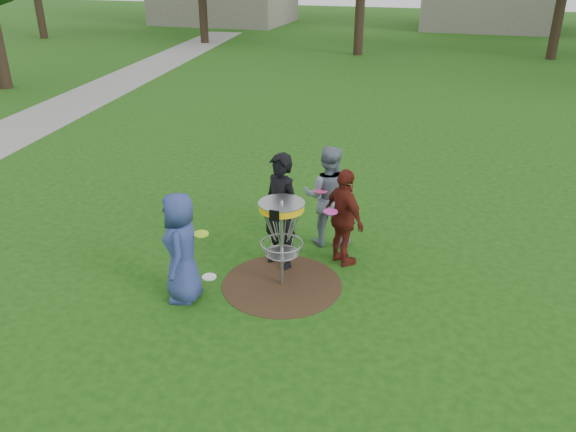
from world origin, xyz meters
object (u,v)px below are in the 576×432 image
(player_black, at_px, (280,212))
(disc_golf_basket, at_px, (282,223))
(player_blue, at_px, (181,248))
(player_maroon, at_px, (344,218))
(player_grey, at_px, (328,196))

(player_black, bearing_deg, disc_golf_basket, -42.00)
(player_black, bearing_deg, player_blue, -99.69)
(player_maroon, bearing_deg, disc_golf_basket, 95.61)
(player_grey, relative_size, disc_golf_basket, 1.26)
(player_maroon, bearing_deg, player_grey, -11.87)
(disc_golf_basket, bearing_deg, player_grey, 78.40)
(player_blue, height_order, disc_golf_basket, player_blue)
(player_black, xyz_separation_m, player_maroon, (0.93, 0.35, -0.13))
(player_blue, distance_m, player_maroon, 2.56)
(player_blue, relative_size, player_maroon, 1.02)
(player_blue, xyz_separation_m, disc_golf_basket, (1.22, 0.74, 0.21))
(player_black, height_order, player_grey, player_black)
(player_blue, bearing_deg, player_black, 123.60)
(player_maroon, bearing_deg, player_black, 64.38)
(player_black, relative_size, player_maroon, 1.17)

